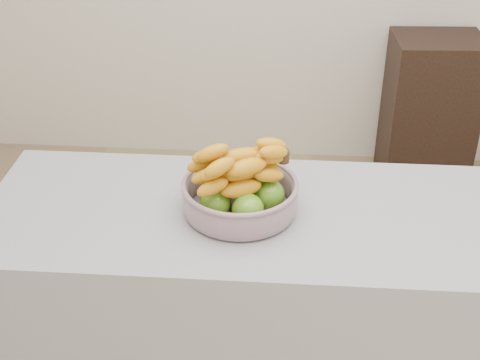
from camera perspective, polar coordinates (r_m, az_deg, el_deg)
The scene contains 3 objects.
counter at distance 2.14m, azimuth 7.73°, elevation -13.02°, with size 2.00×0.60×0.90m, color #9D9EA5.
cabinet at distance 3.70m, azimuth 15.83°, elevation 5.63°, with size 0.45×0.36×0.81m, color black.
fruit_bowl at distance 1.81m, azimuth 0.00°, elevation -0.99°, with size 0.32×0.32×0.20m.
Camera 1 is at (-0.17, -1.50, 1.93)m, focal length 50.00 mm.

